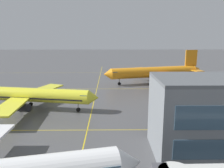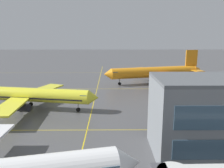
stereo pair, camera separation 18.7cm
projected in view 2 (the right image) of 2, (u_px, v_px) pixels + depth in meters
airliner_second_row at (30, 95)px, 57.09m from camera, size 35.06×29.88×10.92m
airliner_third_row at (155, 72)px, 88.43m from camera, size 40.65×34.61×12.79m
taxiway_markings at (93, 104)px, 62.42m from camera, size 156.56×156.70×0.01m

